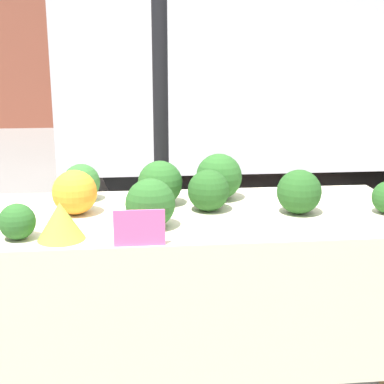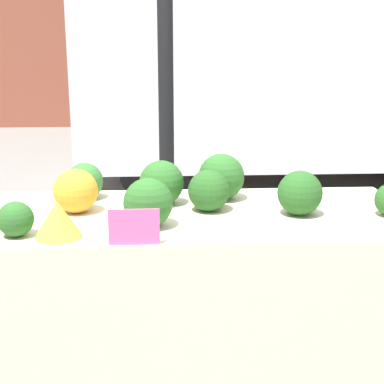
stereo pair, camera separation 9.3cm
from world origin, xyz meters
name	(u,v)px [view 1 (the left image)]	position (x,y,z in m)	size (l,w,h in m)	color
tent_pole	(161,117)	(-0.09, 0.53, 1.21)	(0.07, 0.07, 2.43)	black
parked_truck	(259,67)	(1.24, 4.35, 1.36)	(4.77, 2.22, 2.56)	silver
market_table	(194,252)	(0.00, -0.06, 0.77)	(1.68, 0.72, 0.91)	beige
orange_cauliflower	(75,192)	(-0.44, 0.03, 0.99)	(0.17, 0.17, 0.17)	orange
romanesco_head	(61,221)	(-0.45, -0.26, 0.97)	(0.15, 0.15, 0.12)	#93B238
broccoli_head_0	(81,182)	(-0.43, 0.22, 0.98)	(0.15, 0.15, 0.15)	#336B2D
broccoli_head_1	(150,203)	(-0.16, -0.17, 0.99)	(0.17, 0.17, 0.17)	#285B23
broccoli_head_2	(299,192)	(0.40, -0.05, 0.99)	(0.17, 0.17, 0.17)	#23511E
broccoli_head_3	(219,177)	(0.13, 0.19, 1.00)	(0.19, 0.19, 0.19)	#285B23
broccoli_head_4	(17,222)	(-0.59, -0.24, 0.97)	(0.12, 0.12, 0.12)	#285B23
broccoli_head_6	(160,183)	(-0.11, 0.13, 1.00)	(0.18, 0.18, 0.18)	#285B23
broccoli_head_7	(208,190)	(0.06, 0.02, 0.99)	(0.16, 0.16, 0.16)	#23511E
price_sign	(139,228)	(-0.20, -0.35, 0.97)	(0.16, 0.01, 0.12)	#F45B9E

